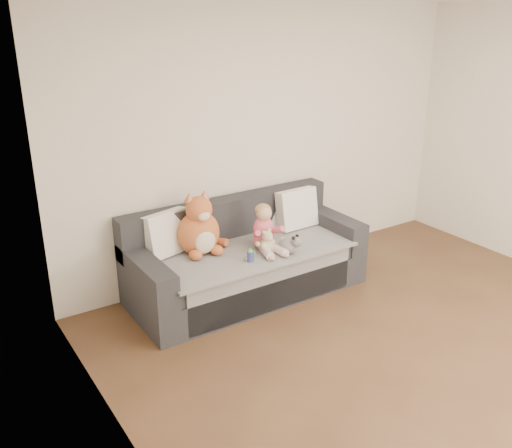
{
  "coord_description": "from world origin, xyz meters",
  "views": [
    {
      "loc": [
        -3.15,
        -2.07,
        2.58
      ],
      "look_at": [
        -0.57,
        1.87,
        0.75
      ],
      "focal_mm": 40.0,
      "sensor_mm": 36.0,
      "label": 1
    }
  ],
  "objects_px": {
    "toddler": "(265,230)",
    "teddy_bear": "(267,243)",
    "plush_cat": "(200,230)",
    "sofa": "(245,261)",
    "sippy_cup": "(250,254)"
  },
  "relations": [
    {
      "from": "toddler",
      "to": "teddy_bear",
      "type": "distance_m",
      "value": 0.14
    },
    {
      "from": "teddy_bear",
      "to": "toddler",
      "type": "bearing_deg",
      "value": 50.94
    },
    {
      "from": "plush_cat",
      "to": "teddy_bear",
      "type": "xyz_separation_m",
      "value": [
        0.49,
        -0.35,
        -0.13
      ]
    },
    {
      "from": "toddler",
      "to": "teddy_bear",
      "type": "bearing_deg",
      "value": -105.74
    },
    {
      "from": "sofa",
      "to": "sippy_cup",
      "type": "bearing_deg",
      "value": -114.1
    },
    {
      "from": "toddler",
      "to": "sippy_cup",
      "type": "relative_size",
      "value": 3.6
    },
    {
      "from": "plush_cat",
      "to": "sippy_cup",
      "type": "xyz_separation_m",
      "value": [
        0.27,
        -0.41,
        -0.15
      ]
    },
    {
      "from": "sofa",
      "to": "toddler",
      "type": "relative_size",
      "value": 5.06
    },
    {
      "from": "sofa",
      "to": "teddy_bear",
      "type": "bearing_deg",
      "value": -72.41
    },
    {
      "from": "sofa",
      "to": "teddy_bear",
      "type": "relative_size",
      "value": 9.53
    },
    {
      "from": "sofa",
      "to": "plush_cat",
      "type": "height_order",
      "value": "plush_cat"
    },
    {
      "from": "sofa",
      "to": "plush_cat",
      "type": "relative_size",
      "value": 3.68
    },
    {
      "from": "sippy_cup",
      "to": "toddler",
      "type": "bearing_deg",
      "value": 31.71
    },
    {
      "from": "teddy_bear",
      "to": "sippy_cup",
      "type": "distance_m",
      "value": 0.23
    },
    {
      "from": "plush_cat",
      "to": "teddy_bear",
      "type": "bearing_deg",
      "value": -31.95
    }
  ]
}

